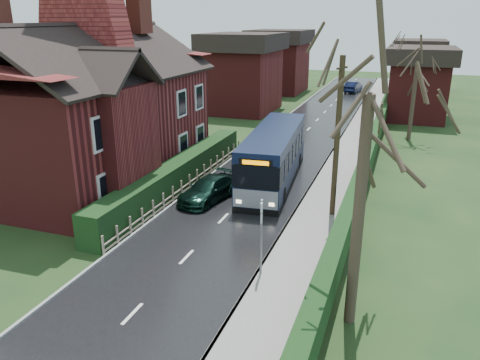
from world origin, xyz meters
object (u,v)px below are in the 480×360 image
at_px(brick_house, 94,106).
at_px(bus_stop_sign, 261,227).
at_px(car_silver, 257,148).
at_px(car_green, 209,189).
at_px(telegraph_pole, 337,139).
at_px(bus, 274,157).

distance_m(brick_house, bus_stop_sign, 14.13).
distance_m(car_silver, bus_stop_sign, 15.20).
xyz_separation_m(car_green, telegraph_pole, (6.40, 0.00, 3.20)).
bearing_deg(car_silver, brick_house, -137.22).
distance_m(bus_stop_sign, telegraph_pole, 6.85).
height_order(car_silver, car_green, car_silver).
xyz_separation_m(bus, car_green, (-2.40, -3.87, -0.93)).
distance_m(brick_house, telegraph_pole, 13.57).
xyz_separation_m(bus_stop_sign, telegraph_pole, (1.60, 6.41, 1.81)).
relative_size(brick_house, car_green, 3.58).
bearing_deg(brick_house, car_silver, 44.96).
bearing_deg(car_silver, car_green, -92.90).
height_order(brick_house, car_silver, brick_house).
bearing_deg(brick_house, telegraph_pole, -3.28).
height_order(bus, car_silver, bus).
relative_size(car_green, bus_stop_sign, 1.35).
bearing_deg(bus, bus_stop_sign, -82.45).
height_order(car_silver, bus_stop_sign, bus_stop_sign).
bearing_deg(telegraph_pole, car_silver, 145.72).
xyz_separation_m(brick_house, telegraph_pole, (13.53, -0.78, -0.58)).
bearing_deg(bus_stop_sign, car_silver, 93.05).
relative_size(car_green, telegraph_pole, 0.54).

